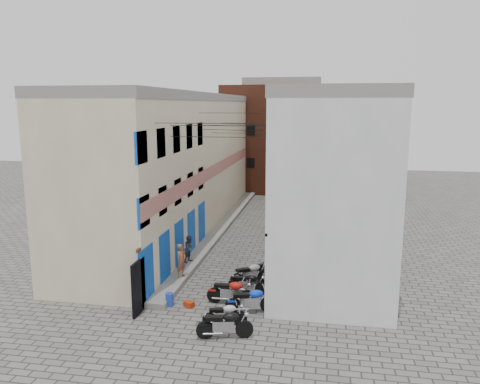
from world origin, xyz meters
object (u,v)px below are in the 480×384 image
Objects in this scene: motorcycle_g at (263,269)px; red_crate at (189,304)px; water_jug_near at (170,300)px; motorcycle_b at (225,313)px; motorcycle_d at (231,290)px; motorcycle_e at (247,282)px; motorcycle_f at (250,273)px; motorcycle_c at (251,299)px; water_jug_far at (170,299)px; motorcycle_a at (225,323)px; person_b at (190,249)px; person_a at (181,260)px.

motorcycle_g reaches higher than red_crate.
motorcycle_b is at bearing -27.12° from water_jug_near.
motorcycle_d is 1.12× the size of motorcycle_e.
motorcycle_f reaches higher than motorcycle_b.
water_jug_near is (-2.95, -2.90, -0.35)m from motorcycle_f.
motorcycle_c is 3.85× the size of water_jug_far.
motorcycle_d is 4.40× the size of water_jug_near.
water_jug_far is at bearing -75.29° from motorcycle_d.
water_jug_near is at bearing 180.00° from red_crate.
motorcycle_e is at bearing 31.31° from water_jug_far.
motorcycle_g is 5.03m from water_jug_near.
motorcycle_g is (0.97, 3.00, -0.05)m from motorcycle_d.
motorcycle_a is 4.40× the size of water_jug_near.
motorcycle_f is at bearing 54.08° from red_crate.
motorcycle_b is 2.01m from motorcycle_d.
motorcycle_d reaches higher than red_crate.
motorcycle_c is 1.48× the size of person_b.
motorcycle_f is 3.73× the size of water_jug_far.
red_crate is at bearing -138.68° from person_a.
motorcycle_c is at bearing -23.74° from motorcycle_f.
motorcycle_g is (0.50, 0.74, -0.04)m from motorcycle_f.
red_crate is (-2.61, 0.11, -0.48)m from motorcycle_c.
motorcycle_f is at bearing 44.58° from water_jug_far.
red_crate is (-2.15, -1.82, -0.41)m from motorcycle_e.
person_a is at bearing -150.43° from person_b.
motorcycle_c is 4.41× the size of water_jug_near.
motorcycle_a is 3.09m from red_crate.
motorcycle_e is at bearing 156.64° from motorcycle_b.
person_a reaches higher than motorcycle_c.
motorcycle_g reaches higher than water_jug_near.
water_jug_near is (0.53, -4.82, -0.71)m from person_b.
motorcycle_b is 0.91× the size of motorcycle_g.
motorcycle_g is 4.50m from red_crate.
motorcycle_f is at bearing -70.39° from motorcycle_g.
motorcycle_d reaches higher than motorcycle_f.
person_a is 1.15× the size of person_b.
motorcycle_f is at bearing -67.91° from person_a.
motorcycle_a is at bearing -38.91° from water_jug_near.
motorcycle_a is 3.68m from water_jug_near.
person_a reaches higher than water_jug_near.
motorcycle_d is (-0.37, 2.94, -0.00)m from motorcycle_a.
motorcycle_e is at bearing -30.73° from motorcycle_f.
water_jug_near is at bearing 0.00° from water_jug_far.
motorcycle_f is 5.23× the size of red_crate.
motorcycle_a reaches higher than water_jug_near.
motorcycle_c reaches higher than red_crate.
motorcycle_f is 1.44× the size of person_b.
motorcycle_f is 0.90m from motorcycle_g.
water_jug_far is at bearing 0.00° from water_jug_near.
water_jug_far is at bearing -155.43° from person_a.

